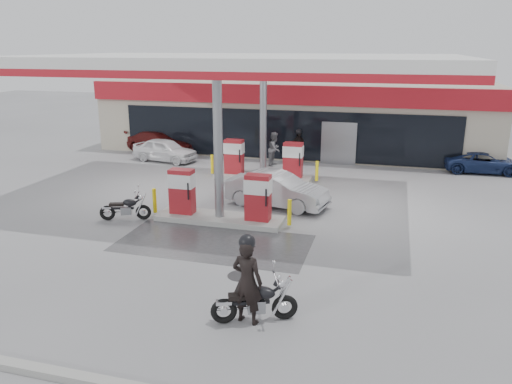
# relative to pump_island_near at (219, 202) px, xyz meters

# --- Properties ---
(ground) EXTENTS (90.00, 90.00, 0.00)m
(ground) POSITION_rel_pump_island_near_xyz_m (0.00, -2.00, -0.71)
(ground) COLOR gray
(ground) RESTS_ON ground
(wet_patch) EXTENTS (6.00, 3.00, 0.00)m
(wet_patch) POSITION_rel_pump_island_near_xyz_m (0.50, -2.00, -0.71)
(wet_patch) COLOR #4C4C4F
(wet_patch) RESTS_ON ground
(drain_cover) EXTENTS (0.70, 0.70, 0.01)m
(drain_cover) POSITION_rel_pump_island_near_xyz_m (2.00, -4.00, -0.71)
(drain_cover) COLOR #38383A
(drain_cover) RESTS_ON ground
(kerb) EXTENTS (28.00, 0.25, 0.15)m
(kerb) POSITION_rel_pump_island_near_xyz_m (0.00, -9.00, -0.64)
(kerb) COLOR gray
(kerb) RESTS_ON ground
(store_building) EXTENTS (22.00, 8.22, 4.00)m
(store_building) POSITION_rel_pump_island_near_xyz_m (0.01, 13.94, 1.30)
(store_building) COLOR #B1A794
(store_building) RESTS_ON ground
(canopy) EXTENTS (16.00, 10.02, 5.51)m
(canopy) POSITION_rel_pump_island_near_xyz_m (0.00, 3.00, 4.56)
(canopy) COLOR silver
(canopy) RESTS_ON ground
(pump_island_near) EXTENTS (5.14, 1.30, 1.78)m
(pump_island_near) POSITION_rel_pump_island_near_xyz_m (0.00, 0.00, 0.00)
(pump_island_near) COLOR #9E9E99
(pump_island_near) RESTS_ON ground
(pump_island_far) EXTENTS (5.14, 1.30, 1.78)m
(pump_island_far) POSITION_rel_pump_island_near_xyz_m (0.00, 6.00, 0.00)
(pump_island_far) COLOR #9E9E99
(pump_island_far) RESTS_ON ground
(main_motorcycle) EXTENTS (1.87, 0.99, 1.01)m
(main_motorcycle) POSITION_rel_pump_island_near_xyz_m (3.02, -6.08, -0.26)
(main_motorcycle) COLOR black
(main_motorcycle) RESTS_ON ground
(biker_main) EXTENTS (0.79, 0.59, 1.97)m
(biker_main) POSITION_rel_pump_island_near_xyz_m (2.84, -6.16, 0.27)
(biker_main) COLOR black
(biker_main) RESTS_ON ground
(parked_motorcycle) EXTENTS (1.75, 0.84, 0.93)m
(parked_motorcycle) POSITION_rel_pump_island_near_xyz_m (-3.22, -0.78, -0.30)
(parked_motorcycle) COLOR black
(parked_motorcycle) RESTS_ON ground
(sedan_white) EXTENTS (3.76, 2.04, 1.21)m
(sedan_white) POSITION_rel_pump_island_near_xyz_m (-5.99, 8.20, -0.10)
(sedan_white) COLOR white
(sedan_white) RESTS_ON ground
(attendant) EXTENTS (0.78, 0.93, 1.73)m
(attendant) POSITION_rel_pump_island_near_xyz_m (-0.13, 8.80, 0.15)
(attendant) COLOR slate
(attendant) RESTS_ON ground
(hatchback_silver) EXTENTS (4.19, 2.16, 1.32)m
(hatchback_silver) POSITION_rel_pump_island_near_xyz_m (1.53, 2.20, -0.05)
(hatchback_silver) COLOR #ADAFB5
(hatchback_silver) RESTS_ON ground
(parked_car_left) EXTENTS (4.62, 2.95, 1.24)m
(parked_car_left) POSITION_rel_pump_island_near_xyz_m (-7.15, 10.00, -0.09)
(parked_car_left) COLOR #521311
(parked_car_left) RESTS_ON ground
(parked_car_right) EXTENTS (3.72, 1.85, 1.01)m
(parked_car_right) POSITION_rel_pump_island_near_xyz_m (10.00, 10.07, -0.20)
(parked_car_right) COLOR navy
(parked_car_right) RESTS_ON ground
(biker_walking) EXTENTS (1.04, 0.92, 1.68)m
(biker_walking) POSITION_rel_pump_island_near_xyz_m (0.92, 9.80, 0.13)
(biker_walking) COLOR black
(biker_walking) RESTS_ON ground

